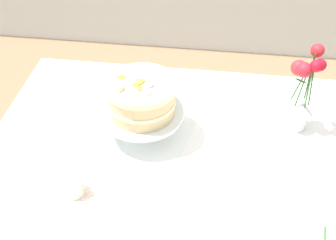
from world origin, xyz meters
The scene contains 6 objects.
dining_table centered at (0.00, -0.02, 0.65)m, with size 1.40×1.00×0.74m.
linen_napkin centered at (-0.16, 0.08, 0.74)m, with size 0.32×0.32×0.00m, color white.
cake_stand centered at (-0.16, 0.08, 0.82)m, with size 0.29×0.29×0.10m.
layer_cake centered at (-0.16, 0.08, 0.90)m, with size 0.24×0.24×0.13m.
flower_vase centered at (0.38, 0.18, 0.89)m, with size 0.11×0.10×0.33m.
teacup centered at (-0.32, -0.22, 0.77)m, with size 0.12×0.12×0.06m.
Camera 1 is at (0.07, -1.00, 1.78)m, focal length 44.80 mm.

